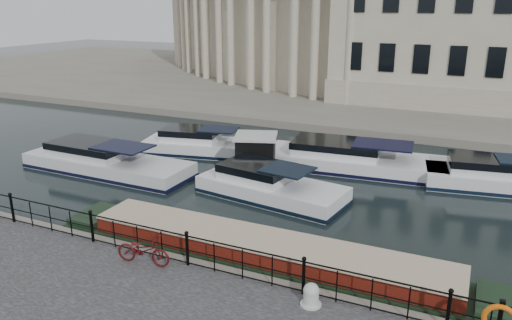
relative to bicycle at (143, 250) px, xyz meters
The scene contains 10 objects.
ground_plane 3.27m from the bicycle, 64.13° to the left, with size 160.00×160.00×0.00m, color black.
far_bank 41.82m from the bicycle, 88.15° to the left, with size 120.00×42.00×0.55m, color #6B665B.
railing 1.46m from the bicycle, 21.67° to the left, with size 24.14×0.14×1.22m.
civic_building 37.97m from the bicycle, 89.46° to the left, with size 53.55×31.84×16.85m.
bicycle is the anchor object (origin of this frame).
mooring_bollard 5.75m from the bicycle, ahead, with size 0.61×0.61×0.69m.
life_ring_post 10.53m from the bicycle, ahead, with size 0.84×0.21×1.37m.
narrowboat 4.06m from the bicycle, 32.61° to the left, with size 16.04×2.18×1.58m.
harbour_hut 11.25m from the bicycle, 95.70° to the left, with size 3.61×3.31×2.18m.
cabin_cruisers 11.55m from the bicycle, 91.17° to the left, with size 27.48×9.66×1.99m.
Camera 1 is at (8.13, -14.51, 8.82)m, focal length 35.00 mm.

